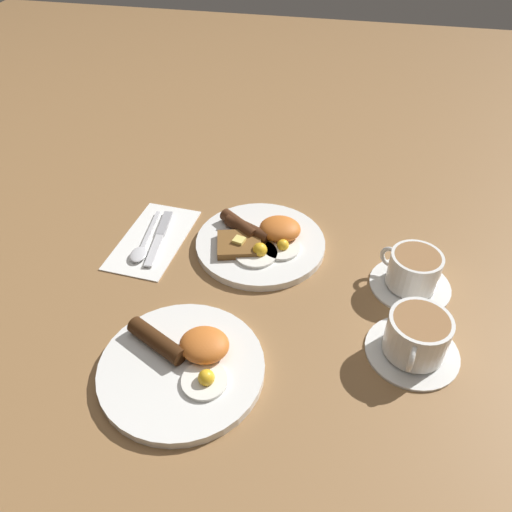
{
  "coord_description": "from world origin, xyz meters",
  "views": [
    {
      "loc": [
        -0.14,
        0.72,
        0.62
      ],
      "look_at": [
        -0.0,
        0.06,
        0.03
      ],
      "focal_mm": 35.0,
      "sensor_mm": 36.0,
      "label": 1
    }
  ],
  "objects": [
    {
      "name": "teacup_near",
      "position": [
        -0.28,
        0.05,
        0.03
      ],
      "size": [
        0.14,
        0.14,
        0.07
      ],
      "color": "white",
      "rests_on": "ground_plane"
    },
    {
      "name": "napkin",
      "position": [
        0.21,
        0.02,
        0.0
      ],
      "size": [
        0.13,
        0.23,
        0.01
      ],
      "primitive_type": "cube",
      "rotation": [
        0.0,
        0.0,
        -0.07
      ],
      "color": "white",
      "rests_on": "ground_plane"
    },
    {
      "name": "knife",
      "position": [
        0.2,
        0.01,
        0.01
      ],
      "size": [
        0.03,
        0.17,
        0.01
      ],
      "rotation": [
        0.0,
        0.0,
        1.68
      ],
      "color": "silver",
      "rests_on": "napkin"
    },
    {
      "name": "breakfast_plate_far",
      "position": [
        0.05,
        0.3,
        0.01
      ],
      "size": [
        0.25,
        0.25,
        0.05
      ],
      "color": "white",
      "rests_on": "ground_plane"
    },
    {
      "name": "spoon",
      "position": [
        0.22,
        0.06,
        0.01
      ],
      "size": [
        0.04,
        0.16,
        0.01
      ],
      "rotation": [
        0.0,
        0.0,
        1.66
      ],
      "color": "silver",
      "rests_on": "napkin"
    },
    {
      "name": "teacup_far",
      "position": [
        -0.28,
        0.2,
        0.03
      ],
      "size": [
        0.14,
        0.14,
        0.08
      ],
      "color": "white",
      "rests_on": "ground_plane"
    },
    {
      "name": "ground_plane",
      "position": [
        0.0,
        0.0,
        0.0
      ],
      "size": [
        3.0,
        3.0,
        0.0
      ],
      "primitive_type": "plane",
      "color": "olive"
    },
    {
      "name": "breakfast_plate_near",
      "position": [
        -0.0,
        -0.0,
        0.01
      ],
      "size": [
        0.25,
        0.25,
        0.05
      ],
      "color": "white",
      "rests_on": "ground_plane"
    }
  ]
}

